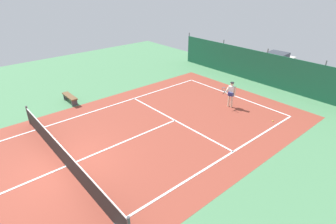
% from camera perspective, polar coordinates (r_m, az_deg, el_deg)
% --- Properties ---
extents(ground_plane, '(36.00, 36.00, 0.00)m').
position_cam_1_polar(ground_plane, '(12.88, -20.56, -10.61)').
color(ground_plane, '#4C8456').
extents(court_surface, '(11.02, 26.60, 0.01)m').
position_cam_1_polar(court_surface, '(12.88, -20.57, -10.60)').
color(court_surface, brown).
rests_on(court_surface, ground).
extents(tennis_net, '(10.12, 0.10, 1.10)m').
position_cam_1_polar(tennis_net, '(12.59, -20.94, -8.75)').
color(tennis_net, black).
rests_on(tennis_net, ground).
extents(back_fence, '(16.30, 0.98, 2.70)m').
position_cam_1_polar(back_fence, '(22.40, 20.04, 7.48)').
color(back_fence, '#195138').
rests_on(back_fence, ground).
extents(tennis_player, '(0.64, 0.80, 1.64)m').
position_cam_1_polar(tennis_player, '(17.28, 13.07, 3.96)').
color(tennis_player, beige).
rests_on(tennis_player, ground).
extents(tennis_ball_near_player, '(0.07, 0.07, 0.07)m').
position_cam_1_polar(tennis_ball_near_player, '(16.59, 21.14, -1.78)').
color(tennis_ball_near_player, '#CCDB33').
rests_on(tennis_ball_near_player, ground).
extents(parked_car, '(2.27, 4.33, 1.68)m').
position_cam_1_polar(parked_car, '(25.00, 21.56, 9.56)').
color(parked_car, silver).
rests_on(parked_car, ground).
extents(courtside_bench, '(1.60, 0.40, 0.49)m').
position_cam_1_polar(courtside_bench, '(18.78, -19.90, 2.94)').
color(courtside_bench, brown).
rests_on(courtside_bench, ground).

